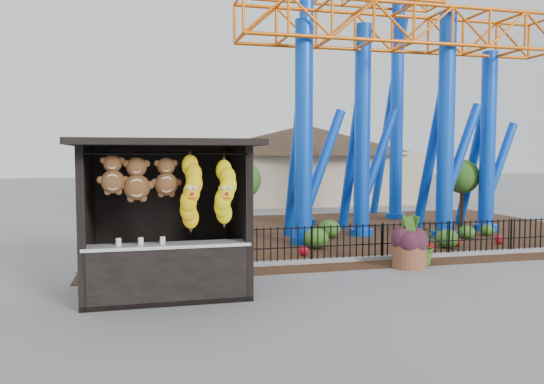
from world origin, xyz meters
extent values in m
plane|color=slate|center=(0.00, 0.00, 0.00)|extent=(120.00, 120.00, 0.00)
cube|color=#331E11|center=(4.00, 8.00, 0.01)|extent=(18.00, 12.00, 0.02)
cube|color=gray|center=(4.00, 3.00, 0.06)|extent=(18.00, 0.18, 0.12)
cube|color=black|center=(-3.00, 1.20, 0.05)|extent=(3.20, 2.60, 0.10)
cube|color=black|center=(-3.00, 2.44, 1.50)|extent=(3.20, 0.12, 3.00)
cube|color=black|center=(-4.54, 1.20, 1.50)|extent=(0.12, 2.60, 3.00)
cube|color=black|center=(-1.46, 1.20, 1.50)|extent=(0.12, 2.60, 3.00)
cube|color=black|center=(-3.00, 0.95, 3.06)|extent=(3.50, 3.40, 0.12)
cube|color=black|center=(-4.53, -0.03, 1.50)|extent=(0.14, 0.14, 3.00)
cube|color=black|center=(-1.47, -0.03, 1.50)|extent=(0.14, 0.14, 3.00)
cube|color=black|center=(-3.00, 0.15, 0.55)|extent=(3.00, 0.50, 1.10)
cube|color=silver|center=(-3.00, 0.15, 1.12)|extent=(3.10, 0.55, 0.06)
cylinder|color=black|center=(-3.00, -0.25, 2.85)|extent=(2.90, 0.04, 0.04)
cylinder|color=blue|center=(1.50, 6.00, 3.50)|extent=(0.56, 0.56, 7.00)
cylinder|color=blue|center=(1.50, 6.00, 0.12)|extent=(0.84, 0.84, 0.24)
cylinder|color=blue|center=(4.00, 7.20, 3.65)|extent=(0.56, 0.56, 7.30)
cylinder|color=blue|center=(4.00, 7.20, 0.12)|extent=(0.84, 0.84, 0.24)
cylinder|color=blue|center=(6.50, 6.00, 3.75)|extent=(0.56, 0.56, 7.50)
cylinder|color=blue|center=(6.50, 6.00, 0.12)|extent=(0.84, 0.84, 0.24)
cylinder|color=blue|center=(9.00, 7.20, 3.30)|extent=(0.56, 0.56, 6.60)
cylinder|color=blue|center=(9.00, 7.20, 0.12)|extent=(0.84, 0.84, 0.24)
cylinder|color=blue|center=(3.00, 10.50, 4.75)|extent=(0.56, 0.56, 9.50)
cylinder|color=blue|center=(3.00, 10.50, 0.12)|extent=(0.84, 0.84, 0.24)
cylinder|color=blue|center=(7.50, 11.50, 5.25)|extent=(0.56, 0.56, 10.50)
cylinder|color=blue|center=(7.50, 11.50, 0.12)|extent=(0.84, 0.84, 0.24)
cylinder|color=blue|center=(1.50, 6.90, 2.62)|extent=(0.36, 2.21, 5.85)
cylinder|color=blue|center=(2.20, 6.30, 2.45)|extent=(1.62, 0.32, 3.73)
cylinder|color=blue|center=(4.00, 8.10, 2.74)|extent=(0.36, 2.29, 6.10)
cylinder|color=blue|center=(4.70, 7.50, 2.55)|extent=(1.67, 0.32, 3.88)
cylinder|color=blue|center=(6.50, 6.90, 2.81)|extent=(0.36, 2.34, 6.26)
cylinder|color=blue|center=(7.20, 6.30, 2.62)|extent=(1.71, 0.32, 3.99)
cylinder|color=blue|center=(9.00, 8.10, 2.47)|extent=(0.36, 2.10, 5.53)
cylinder|color=blue|center=(9.70, 7.50, 2.31)|extent=(1.54, 0.32, 3.52)
cylinder|color=brown|center=(3.03, 1.97, 0.30)|extent=(1.10, 1.10, 0.59)
ellipsoid|color=#381625|center=(3.03, 1.97, 0.91)|extent=(0.70, 0.70, 0.64)
imported|color=#315C1B|center=(3.55, 2.22, 0.51)|extent=(1.14, 1.06, 1.02)
ellipsoid|color=#305C1B|center=(1.62, 5.07, 0.32)|extent=(0.76, 0.76, 0.61)
ellipsoid|color=#305C1B|center=(5.49, 4.18, 0.30)|extent=(0.70, 0.70, 0.56)
ellipsoid|color=#305C1B|center=(7.13, 5.62, 0.24)|extent=(0.55, 0.55, 0.44)
ellipsoid|color=#305C1B|center=(2.73, 6.97, 0.32)|extent=(0.76, 0.76, 0.60)
ellipsoid|color=#305C1B|center=(8.23, 6.05, 0.21)|extent=(0.48, 0.48, 0.39)
sphere|color=red|center=(0.91, 4.05, 0.16)|extent=(0.28, 0.28, 0.28)
sphere|color=red|center=(4.70, 3.84, 0.16)|extent=(0.28, 0.28, 0.28)
sphere|color=red|center=(5.96, 4.40, 0.16)|extent=(0.28, 0.28, 0.28)
sphere|color=red|center=(7.49, 4.41, 0.16)|extent=(0.28, 0.28, 0.28)
cube|color=#BFAD8C|center=(6.00, 20.00, 1.50)|extent=(12.00, 6.00, 3.00)
cone|color=#332319|center=(6.00, 20.00, 3.90)|extent=(15.00, 15.00, 1.80)
camera|label=1|loc=(-3.48, -9.95, 2.83)|focal=35.00mm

